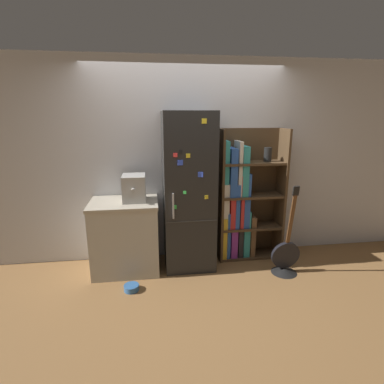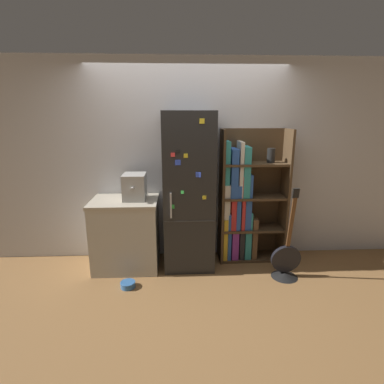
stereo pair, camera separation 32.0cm
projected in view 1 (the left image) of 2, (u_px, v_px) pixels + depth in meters
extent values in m
plane|color=olive|center=(190.00, 269.00, 3.80)|extent=(16.00, 16.00, 0.00)
cube|color=silver|center=(186.00, 162.00, 3.92)|extent=(8.00, 0.05, 2.60)
cube|color=black|center=(189.00, 192.00, 3.70)|extent=(0.62, 0.58, 1.95)
cube|color=#333333|center=(192.00, 221.00, 3.49)|extent=(0.60, 0.01, 0.01)
cube|color=#B2B2B7|center=(173.00, 206.00, 3.40)|extent=(0.02, 0.02, 0.30)
cube|color=yellow|center=(204.00, 121.00, 3.22)|extent=(0.05, 0.01, 0.05)
cube|color=green|center=(175.00, 207.00, 3.42)|extent=(0.05, 0.02, 0.05)
cube|color=yellow|center=(207.00, 197.00, 3.44)|extent=(0.04, 0.02, 0.04)
cube|color=yellow|center=(188.00, 156.00, 3.29)|extent=(0.05, 0.01, 0.05)
cube|color=black|center=(181.00, 152.00, 3.27)|extent=(0.04, 0.01, 0.04)
cube|color=red|center=(175.00, 155.00, 3.27)|extent=(0.05, 0.01, 0.05)
cube|color=green|center=(185.00, 192.00, 3.39)|extent=(0.04, 0.02, 0.04)
cube|color=blue|center=(200.00, 175.00, 3.36)|extent=(0.06, 0.02, 0.06)
cube|color=blue|center=(180.00, 163.00, 3.30)|extent=(0.06, 0.02, 0.06)
cube|color=#4C3823|center=(220.00, 197.00, 3.90)|extent=(0.03, 0.35, 1.73)
cube|color=#4C3823|center=(280.00, 194.00, 4.01)|extent=(0.03, 0.35, 1.73)
cube|color=#4C3823|center=(247.00, 192.00, 4.11)|extent=(0.86, 0.03, 1.73)
cube|color=#4C3823|center=(248.00, 254.00, 4.17)|extent=(0.80, 0.32, 0.03)
cube|color=#4C3823|center=(249.00, 226.00, 4.06)|extent=(0.80, 0.32, 0.03)
cube|color=#4C3823|center=(251.00, 195.00, 3.95)|extent=(0.80, 0.32, 0.03)
cube|color=#4C3823|center=(252.00, 163.00, 3.84)|extent=(0.80, 0.32, 0.03)
cube|color=gold|center=(223.00, 236.00, 4.05)|extent=(0.05, 0.30, 0.57)
cube|color=#2D59B2|center=(227.00, 233.00, 4.04)|extent=(0.04, 0.27, 0.63)
cube|color=purple|center=(233.00, 236.00, 4.06)|extent=(0.09, 0.25, 0.56)
cube|color=#262628|center=(239.00, 230.00, 4.05)|extent=(0.06, 0.25, 0.71)
cube|color=teal|center=(245.00, 232.00, 4.09)|extent=(0.08, 0.27, 0.64)
cube|color=brown|center=(250.00, 234.00, 4.10)|extent=(0.06, 0.27, 0.56)
cube|color=silver|center=(224.00, 205.00, 3.93)|extent=(0.07, 0.26, 0.60)
cube|color=red|center=(231.00, 210.00, 3.96)|extent=(0.06, 0.27, 0.46)
cube|color=#2D59B2|center=(235.00, 205.00, 3.96)|extent=(0.05, 0.29, 0.59)
cube|color=red|center=(240.00, 201.00, 3.94)|extent=(0.04, 0.26, 0.71)
cube|color=#2D59B2|center=(245.00, 200.00, 3.96)|extent=(0.08, 0.26, 0.73)
cube|color=teal|center=(225.00, 169.00, 3.81)|extent=(0.06, 0.24, 0.71)
cube|color=#2D59B2|center=(231.00, 172.00, 3.84)|extent=(0.09, 0.30, 0.62)
cube|color=silver|center=(238.00, 168.00, 3.84)|extent=(0.05, 0.29, 0.70)
cube|color=teal|center=(243.00, 171.00, 3.86)|extent=(0.08, 0.29, 0.64)
cylinder|color=black|center=(268.00, 154.00, 3.84)|extent=(0.10, 0.10, 0.18)
cube|color=#BCB7A8|center=(126.00, 237.00, 3.72)|extent=(0.79, 0.62, 0.85)
cube|color=#B2A893|center=(124.00, 203.00, 3.61)|extent=(0.81, 0.64, 0.04)
cube|color=#A5A39E|center=(134.00, 188.00, 3.60)|extent=(0.27, 0.32, 0.32)
cylinder|color=#A5A39E|center=(133.00, 190.00, 3.41)|extent=(0.04, 0.06, 0.04)
cone|color=black|center=(284.00, 270.00, 3.71)|extent=(0.32, 0.32, 0.06)
cylinder|color=black|center=(285.00, 255.00, 3.66)|extent=(0.35, 0.09, 0.36)
cube|color=brown|center=(291.00, 220.00, 3.47)|extent=(0.04, 0.11, 0.61)
cube|color=black|center=(296.00, 191.00, 3.33)|extent=(0.07, 0.04, 0.11)
cylinder|color=#3366A5|center=(132.00, 288.00, 3.34)|extent=(0.17, 0.17, 0.07)
torus|color=#3366A5|center=(131.00, 285.00, 3.33)|extent=(0.17, 0.17, 0.01)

